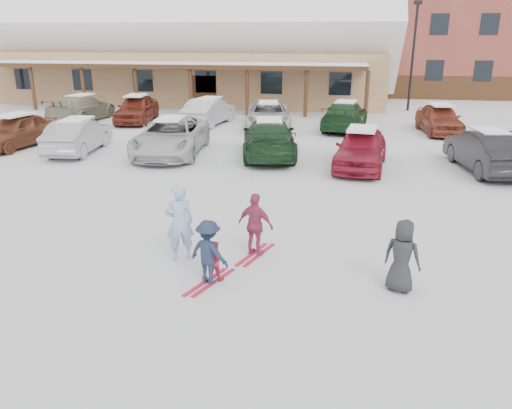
% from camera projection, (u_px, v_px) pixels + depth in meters
% --- Properties ---
extents(ground, '(160.00, 160.00, 0.00)m').
position_uv_depth(ground, '(235.00, 261.00, 11.09)').
color(ground, silver).
rests_on(ground, ground).
extents(day_lodge, '(29.12, 12.50, 10.38)m').
position_uv_depth(day_lodge, '(194.00, 46.00, 37.33)').
color(day_lodge, tan).
rests_on(day_lodge, ground).
extents(lamp_post, '(0.50, 0.25, 6.79)m').
position_uv_depth(lamp_post, '(413.00, 51.00, 31.86)').
color(lamp_post, black).
rests_on(lamp_post, ground).
extents(conifer_0, '(4.40, 4.40, 10.20)m').
position_uv_depth(conifer_0, '(2.00, 23.00, 41.36)').
color(conifer_0, black).
rests_on(conifer_0, ground).
extents(conifer_2, '(5.28, 5.28, 12.24)m').
position_uv_depth(conifer_2, '(39.00, 14.00, 52.82)').
color(conifer_2, black).
rests_on(conifer_2, ground).
extents(conifer_3, '(3.96, 3.96, 9.18)m').
position_uv_depth(conifer_3, '(385.00, 31.00, 49.55)').
color(conifer_3, black).
rests_on(conifer_3, ground).
extents(adult_skier, '(0.75, 0.67, 1.73)m').
position_uv_depth(adult_skier, '(179.00, 223.00, 10.91)').
color(adult_skier, '#8AA9CA').
rests_on(adult_skier, ground).
extents(toddler_red, '(0.43, 0.35, 0.84)m').
position_uv_depth(toddler_red, '(214.00, 260.00, 10.12)').
color(toddler_red, '#B2293C').
rests_on(toddler_red, ground).
extents(child_navy, '(0.99, 0.79, 1.34)m').
position_uv_depth(child_navy, '(209.00, 252.00, 9.88)').
color(child_navy, '#19243C').
rests_on(child_navy, ground).
extents(skis_child_navy, '(0.71, 1.37, 0.03)m').
position_uv_depth(skis_child_navy, '(210.00, 282.00, 10.09)').
color(skis_child_navy, '#AD1832').
rests_on(skis_child_navy, ground).
extents(child_magenta, '(0.93, 0.62, 1.47)m').
position_uv_depth(child_magenta, '(256.00, 225.00, 11.13)').
color(child_magenta, '#9E3156').
rests_on(child_magenta, ground).
extents(skis_child_magenta, '(0.64, 1.39, 0.03)m').
position_uv_depth(skis_child_magenta, '(256.00, 254.00, 11.36)').
color(skis_child_magenta, '#AD1832').
rests_on(skis_child_magenta, ground).
extents(bystander_dark, '(0.84, 0.72, 1.46)m').
position_uv_depth(bystander_dark, '(402.00, 256.00, 9.58)').
color(bystander_dark, '#262629').
rests_on(bystander_dark, ground).
extents(parked_car_0, '(2.30, 4.43, 1.44)m').
position_uv_depth(parked_car_0, '(17.00, 131.00, 22.08)').
color(parked_car_0, brown).
rests_on(parked_car_0, ground).
extents(parked_car_1, '(1.98, 4.44, 1.42)m').
position_uv_depth(parked_car_1, '(78.00, 136.00, 21.08)').
color(parked_car_1, '#99989C').
rests_on(parked_car_1, ground).
extents(parked_car_2, '(3.04, 5.67, 1.51)m').
position_uv_depth(parked_car_2, '(171.00, 137.00, 20.69)').
color(parked_car_2, silver).
rests_on(parked_car_2, ground).
extents(parked_car_3, '(2.97, 5.48, 1.51)m').
position_uv_depth(parked_car_3, '(269.00, 138.00, 20.37)').
color(parked_car_3, '#16351B').
rests_on(parked_car_3, ground).
extents(parked_car_4, '(2.28, 4.56, 1.49)m').
position_uv_depth(parked_car_4, '(361.00, 148.00, 18.59)').
color(parked_car_4, maroon).
rests_on(parked_car_4, ground).
extents(parked_car_5, '(2.26, 4.78, 1.51)m').
position_uv_depth(parked_car_5, '(486.00, 151.00, 18.16)').
color(parked_car_5, black).
rests_on(parked_car_5, ground).
extents(parked_car_7, '(2.37, 5.23, 1.48)m').
position_uv_depth(parked_car_7, '(82.00, 108.00, 28.86)').
color(parked_car_7, gray).
rests_on(parked_car_7, ground).
extents(parked_car_8, '(2.32, 4.67, 1.53)m').
position_uv_depth(parked_car_8, '(137.00, 109.00, 28.37)').
color(parked_car_8, maroon).
rests_on(parked_car_8, ground).
extents(parked_car_9, '(2.17, 4.62, 1.46)m').
position_uv_depth(parked_car_9, '(209.00, 111.00, 27.65)').
color(parked_car_9, '#B9BABE').
rests_on(parked_car_9, ground).
extents(parked_car_10, '(3.01, 5.31, 1.40)m').
position_uv_depth(parked_car_10, '(268.00, 116.00, 26.44)').
color(parked_car_10, silver).
rests_on(parked_car_10, ground).
extents(parked_car_11, '(2.64, 5.24, 1.46)m').
position_uv_depth(parked_car_11, '(345.00, 116.00, 26.19)').
color(parked_car_11, '#183D1C').
rests_on(parked_car_11, ground).
extents(parked_car_12, '(2.12, 4.41, 1.45)m').
position_uv_depth(parked_car_12, '(439.00, 119.00, 25.20)').
color(parked_car_12, brown).
rests_on(parked_car_12, ground).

